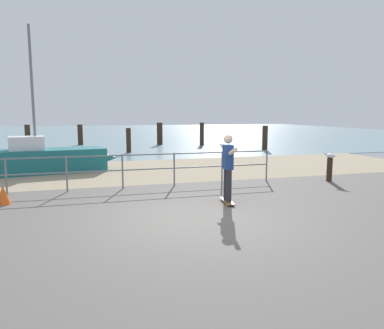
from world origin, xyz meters
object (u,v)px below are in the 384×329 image
at_px(sailboat, 49,159).
at_px(seagull, 330,156).
at_px(skateboarder, 228,164).
at_px(bollard_short, 329,170).
at_px(skateboard, 227,201).
at_px(traffic_cone, 3,195).

height_order(sailboat, seagull, sailboat).
distance_m(skateboarder, bollard_short, 4.75).
height_order(sailboat, skateboard, sailboat).
distance_m(skateboard, traffic_cone, 5.54).
distance_m(skateboarder, traffic_cone, 5.59).
distance_m(bollard_short, seagull, 0.47).
height_order(sailboat, traffic_cone, sailboat).
xyz_separation_m(sailboat, skateboarder, (4.71, -6.41, 0.49)).
xyz_separation_m(sailboat, traffic_cone, (-0.64, -5.00, -0.27)).
bearing_deg(skateboard, seagull, 23.52).
height_order(bollard_short, seagull, seagull).
relative_size(skateboard, bollard_short, 1.03).
relative_size(skateboarder, traffic_cone, 3.30).
relative_size(sailboat, bollard_short, 6.78).
bearing_deg(sailboat, bollard_short, -26.71).
distance_m(sailboat, seagull, 10.10).
bearing_deg(bollard_short, seagull, 104.02).
height_order(skateboarder, bollard_short, skateboarder).
distance_m(seagull, traffic_cone, 9.70).
relative_size(bollard_short, seagull, 1.65).
relative_size(skateboard, seagull, 1.70).
bearing_deg(bollard_short, skateboard, -156.68).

